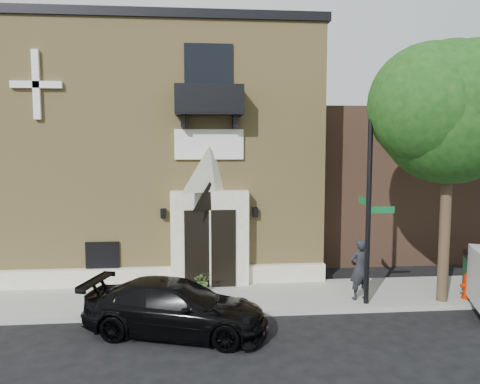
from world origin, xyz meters
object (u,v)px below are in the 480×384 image
object	(u,v)px
black_sedan	(176,308)
pedestrian_near	(360,269)
fire_hydrant	(468,286)
street_sign	(369,212)

from	to	relation	value
black_sedan	pedestrian_near	bearing A→B (deg)	-55.97
black_sedan	fire_hydrant	world-z (taller)	black_sedan
street_sign	pedestrian_near	distance (m)	1.84
black_sedan	street_sign	world-z (taller)	street_sign
black_sedan	street_sign	size ratio (longest dim) A/B	0.88
pedestrian_near	street_sign	bearing A→B (deg)	97.31
black_sedan	pedestrian_near	size ratio (longest dim) A/B	2.54
black_sedan	fire_hydrant	bearing A→B (deg)	-64.11
black_sedan	pedestrian_near	xyz separation A→B (m)	(5.50, 1.77, 0.40)
street_sign	fire_hydrant	distance (m)	4.01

